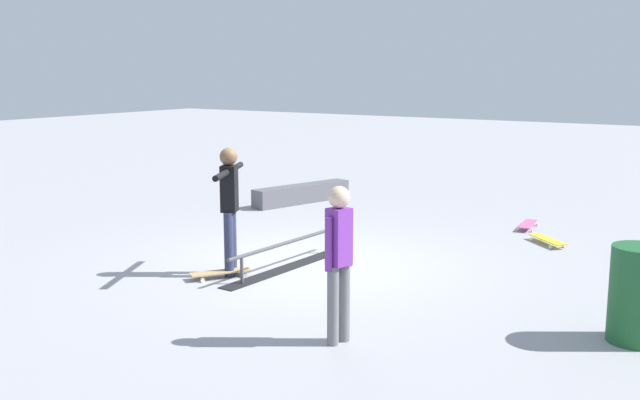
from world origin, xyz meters
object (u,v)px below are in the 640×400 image
at_px(grind_rail, 290,256).
at_px(skateboard_main, 220,272).
at_px(bystander_purple_shirt, 339,256).
at_px(loose_skateboard_yellow, 547,240).
at_px(loose_skateboard_pink, 528,224).
at_px(trash_bin, 638,295).
at_px(skater_main, 229,202).
at_px(skate_ledge, 302,194).

distance_m(grind_rail, skateboard_main, 1.04).
xyz_separation_m(bystander_purple_shirt, loose_skateboard_yellow, (-5.40, 0.54, -0.83)).
bearing_deg(loose_skateboard_pink, loose_skateboard_yellow, 24.39).
height_order(grind_rail, trash_bin, trash_bin).
distance_m(skater_main, bystander_purple_shirt, 2.85).
relative_size(grind_rail, skate_ledge, 1.15).
relative_size(bystander_purple_shirt, loose_skateboard_yellow, 2.20).
bearing_deg(skate_ledge, skater_main, 24.37).
height_order(bystander_purple_shirt, loose_skateboard_pink, bystander_purple_shirt).
height_order(skater_main, loose_skateboard_yellow, skater_main).
bearing_deg(loose_skateboard_yellow, skate_ledge, 32.24).
height_order(skate_ledge, bystander_purple_shirt, bystander_purple_shirt).
bearing_deg(skateboard_main, loose_skateboard_yellow, 177.50).
bearing_deg(trash_bin, loose_skateboard_pink, -151.32).
xyz_separation_m(grind_rail, loose_skateboard_yellow, (-3.33, 2.61, -0.09)).
bearing_deg(bystander_purple_shirt, loose_skateboard_pink, 14.03).
height_order(grind_rail, bystander_purple_shirt, bystander_purple_shirt).
bearing_deg(skateboard_main, grind_rail, -173.12).
relative_size(grind_rail, skateboard_main, 3.42).
bearing_deg(grind_rail, skate_ledge, -144.77).
height_order(bystander_purple_shirt, loose_skateboard_yellow, bystander_purple_shirt).
distance_m(grind_rail, loose_skateboard_yellow, 4.23).
bearing_deg(bystander_purple_shirt, skater_main, 75.14).
bearing_deg(trash_bin, bystander_purple_shirt, -56.50).
distance_m(bystander_purple_shirt, loose_skateboard_yellow, 5.49).
distance_m(skateboard_main, bystander_purple_shirt, 2.90).
bearing_deg(skate_ledge, bystander_purple_shirt, 37.03).
xyz_separation_m(grind_rail, skateboard_main, (0.93, -0.46, -0.09)).
xyz_separation_m(skate_ledge, skateboard_main, (5.18, 2.24, -0.11)).
bearing_deg(skateboard_main, skate_ledge, -123.29).
xyz_separation_m(grind_rail, loose_skateboard_pink, (-4.32, 1.98, -0.09)).
relative_size(skateboard_main, loose_skateboard_yellow, 1.07).
height_order(loose_skateboard_pink, trash_bin, trash_bin).
distance_m(loose_skateboard_yellow, trash_bin, 4.25).
distance_m(skate_ledge, skater_main, 5.53).
relative_size(loose_skateboard_pink, trash_bin, 0.83).
distance_m(skater_main, loose_skateboard_yellow, 5.17).
height_order(skate_ledge, loose_skateboard_pink, skate_ledge).
relative_size(loose_skateboard_yellow, trash_bin, 0.74).
bearing_deg(loose_skateboard_yellow, skater_main, 95.17).
distance_m(skater_main, skateboard_main, 0.94).
bearing_deg(grind_rail, trash_bin, 87.51).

